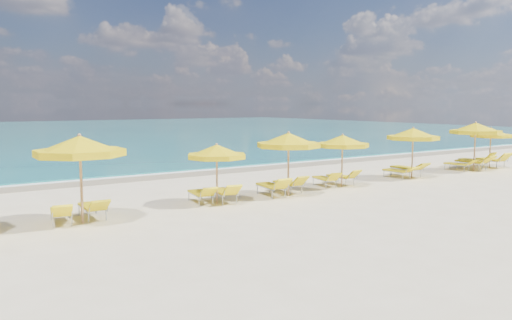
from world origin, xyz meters
TOP-DOWN VIEW (x-y plane):
  - ground_plane at (0.00, 0.00)m, footprint 120.00×120.00m
  - ocean at (0.00, 48.00)m, footprint 120.00×80.00m
  - wet_sand_band at (0.00, 7.40)m, footprint 120.00×2.60m
  - foam_line at (0.00, 8.20)m, footprint 120.00×1.20m
  - whitecap_near at (-6.00, 17.00)m, footprint 14.00×0.36m
  - whitecap_far at (8.00, 24.00)m, footprint 18.00×0.30m
  - umbrella_2 at (-7.32, -0.48)m, footprint 3.35×3.35m
  - umbrella_3 at (-2.70, -0.13)m, footprint 2.27×2.27m
  - umbrella_4 at (0.28, -0.27)m, footprint 2.48×2.48m
  - umbrella_5 at (3.35, 0.09)m, footprint 2.54×2.54m
  - umbrella_6 at (7.74, 0.09)m, footprint 2.71×2.71m
  - umbrella_7 at (12.46, -0.00)m, footprint 2.79×2.79m
  - umbrella_8 at (14.28, 0.27)m, footprint 2.71×2.71m
  - lounger_2_left at (-7.84, -0.16)m, footprint 0.78×1.69m
  - lounger_2_right at (-6.90, 0.02)m, footprint 0.61×1.73m
  - lounger_3_left at (-3.10, 0.30)m, footprint 0.75×1.71m
  - lounger_3_right at (-2.32, 0.05)m, footprint 0.81×1.79m
  - lounger_4_left at (-0.27, 0.03)m, footprint 0.82×1.87m
  - lounger_4_right at (0.74, 0.32)m, footprint 0.63×1.72m
  - lounger_5_left at (2.84, 0.57)m, footprint 0.82×1.66m
  - lounger_5_right at (3.82, 0.62)m, footprint 0.62×1.64m
  - lounger_6_left at (7.25, 0.52)m, footprint 0.66×1.71m
  - lounger_6_right at (8.09, 0.67)m, footprint 0.71×1.98m
  - lounger_7_left at (11.94, 0.58)m, footprint 0.70×1.69m
  - lounger_7_right at (12.92, 0.40)m, footprint 0.71×2.04m
  - lounger_8_left at (13.83, 0.85)m, footprint 0.82×1.90m
  - lounger_8_right at (14.76, 0.44)m, footprint 0.94×1.98m

SIDE VIEW (x-z plane):
  - ground_plane at x=0.00m, z-range 0.00..0.00m
  - ocean at x=0.00m, z-range -0.15..0.15m
  - wet_sand_band at x=0.00m, z-range -0.01..0.01m
  - foam_line at x=0.00m, z-range -0.01..0.01m
  - whitecap_near at x=-6.00m, z-range -0.03..0.03m
  - whitecap_far at x=8.00m, z-range -0.03..0.03m
  - lounger_7_left at x=11.94m, z-range -0.13..0.53m
  - lounger_5_left at x=2.84m, z-range -0.16..0.55m
  - lounger_6_left at x=7.25m, z-range -0.12..0.51m
  - lounger_5_right at x=3.82m, z-range -0.17..0.57m
  - lounger_2_left at x=-7.84m, z-range -0.17..0.57m
  - lounger_3_left at x=-3.10m, z-range -0.15..0.56m
  - lounger_2_right at x=-6.90m, z-range -0.16..0.58m
  - lounger_4_right at x=0.74m, z-range -0.17..0.60m
  - lounger_3_right at x=-2.32m, z-range -0.17..0.60m
  - lounger_4_left at x=-0.27m, z-range -0.18..0.63m
  - lounger_6_right at x=8.09m, z-range -0.15..0.62m
  - lounger_8_left at x=13.83m, z-range -0.22..0.69m
  - lounger_8_right at x=14.76m, z-range -0.21..0.69m
  - lounger_7_right at x=12.92m, z-range -0.18..0.67m
  - umbrella_3 at x=-2.70m, z-range 0.74..2.84m
  - umbrella_8 at x=14.28m, z-range 0.78..2.98m
  - umbrella_5 at x=3.35m, z-range 0.78..2.99m
  - umbrella_6 at x=7.74m, z-range 0.84..3.23m
  - umbrella_4 at x=0.28m, z-range 0.85..3.28m
  - umbrella_7 at x=12.46m, z-range 0.90..3.44m
  - umbrella_2 at x=-7.32m, z-range 0.92..3.52m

